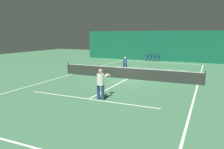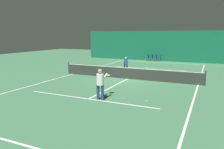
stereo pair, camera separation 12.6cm
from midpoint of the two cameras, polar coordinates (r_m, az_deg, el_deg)
ground_plane at (r=18.30m, az=3.84°, el=-1.13°), size 60.00×60.00×0.00m
backdrop_curtain at (r=31.31m, az=12.79°, el=7.26°), size 23.00×0.12×4.17m
court_line_baseline_far at (r=29.61m, az=11.89°, el=3.08°), size 11.00×0.10×0.00m
court_line_baseline_near at (r=8.71m, az=-25.68°, el=-15.36°), size 11.00×0.10×0.00m
court_line_service_far at (r=24.31m, az=9.10°, el=1.63°), size 8.25×0.10×0.00m
court_line_service_near at (r=12.66m, az=-6.35°, el=-6.38°), size 8.25×0.10×0.00m
court_line_sideline_left at (r=20.81m, az=-10.50°, el=0.12°), size 0.10×23.80×0.00m
court_line_sideline_right at (r=17.23m, az=21.27°, el=-2.53°), size 0.10×23.80×0.00m
court_line_centre at (r=18.30m, az=3.84°, el=-1.12°), size 0.10×12.80×0.00m
tennis_net at (r=18.20m, az=3.86°, el=0.45°), size 12.00×0.10×1.07m
player_near at (r=12.22m, az=-3.23°, el=-1.96°), size 0.45×1.40×1.77m
player_far at (r=20.98m, az=3.28°, el=2.85°), size 0.79×1.33×1.55m
courtside_chair_0 at (r=31.35m, az=8.92°, el=4.46°), size 0.44×0.44×0.84m
courtside_chair_1 at (r=31.21m, az=9.90°, el=4.40°), size 0.44×0.44×0.84m
courtside_chair_2 at (r=31.08m, az=10.89°, el=4.34°), size 0.44×0.44×0.84m
courtside_chair_3 at (r=30.96m, az=11.88°, el=4.29°), size 0.44×0.44×0.84m
tennis_ball at (r=12.29m, az=8.80°, el=-6.81°), size 0.07×0.07×0.07m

